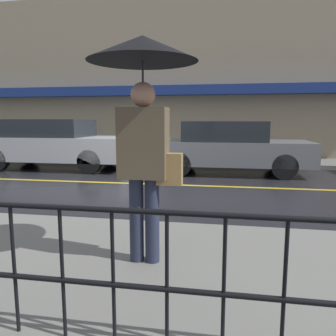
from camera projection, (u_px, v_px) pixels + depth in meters
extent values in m
plane|color=black|center=(119.00, 183.00, 7.89)|extent=(80.00, 80.00, 0.00)
cube|color=slate|center=(155.00, 160.00, 11.95)|extent=(28.00, 2.04, 0.12)
cube|color=gold|center=(119.00, 183.00, 7.89)|extent=(25.20, 0.12, 0.01)
cube|color=gray|center=(161.00, 78.00, 12.65)|extent=(28.00, 0.30, 6.22)
cube|color=navy|center=(159.00, 91.00, 12.31)|extent=(16.80, 0.55, 0.35)
cylinder|color=black|center=(14.00, 270.00, 2.11)|extent=(0.02, 0.02, 0.86)
cylinder|color=black|center=(63.00, 274.00, 2.05)|extent=(0.02, 0.02, 0.86)
cylinder|color=black|center=(113.00, 278.00, 2.00)|extent=(0.02, 0.02, 0.86)
cylinder|color=black|center=(167.00, 283.00, 1.94)|extent=(0.02, 0.02, 0.86)
cylinder|color=black|center=(224.00, 288.00, 1.89)|extent=(0.02, 0.02, 0.86)
cylinder|color=black|center=(284.00, 293.00, 1.83)|extent=(0.02, 0.02, 0.86)
cylinder|color=#23283D|center=(137.00, 219.00, 3.21)|extent=(0.14, 0.14, 0.84)
cylinder|color=#23283D|center=(152.00, 220.00, 3.18)|extent=(0.14, 0.14, 0.84)
cube|color=brown|center=(143.00, 143.00, 3.09)|extent=(0.45, 0.27, 0.66)
sphere|color=tan|center=(143.00, 95.00, 3.02)|extent=(0.23, 0.23, 0.23)
cylinder|color=#262628|center=(143.00, 103.00, 3.03)|extent=(0.02, 0.02, 0.74)
cone|color=black|center=(142.00, 48.00, 2.96)|extent=(1.02, 1.02, 0.23)
cube|color=#9E7A47|center=(170.00, 169.00, 3.08)|extent=(0.24, 0.12, 0.30)
cube|color=#B2B5BA|center=(56.00, 148.00, 10.17)|extent=(4.67, 1.81, 0.70)
cube|color=#1E2328|center=(49.00, 128.00, 10.11)|extent=(2.43, 1.67, 0.53)
cylinder|color=black|center=(109.00, 156.00, 10.75)|extent=(0.68, 0.22, 0.68)
cylinder|color=black|center=(90.00, 162.00, 9.20)|extent=(0.68, 0.22, 0.68)
cylinder|color=black|center=(29.00, 154.00, 11.24)|extent=(0.68, 0.22, 0.68)
cube|color=slate|center=(230.00, 152.00, 9.28)|extent=(4.36, 1.83, 0.64)
cube|color=#1E2328|center=(225.00, 131.00, 9.22)|extent=(2.27, 1.68, 0.55)
cylinder|color=black|center=(275.00, 159.00, 9.88)|extent=(0.66, 0.22, 0.66)
cylinder|color=black|center=(285.00, 167.00, 8.31)|extent=(0.66, 0.22, 0.66)
cylinder|color=black|center=(186.00, 158.00, 10.33)|extent=(0.66, 0.22, 0.66)
cylinder|color=black|center=(179.00, 164.00, 8.76)|extent=(0.66, 0.22, 0.66)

